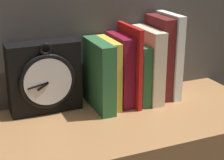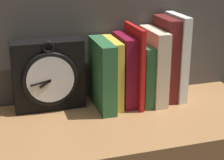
% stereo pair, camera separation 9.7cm
% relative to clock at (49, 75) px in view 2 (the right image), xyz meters
% --- Properties ---
extents(clock, '(0.20, 0.08, 0.21)m').
position_rel_clock_xyz_m(clock, '(0.00, 0.00, 0.00)').
color(clock, black).
rests_on(clock, bookshelf).
extents(book_slot0_green, '(0.04, 0.16, 0.20)m').
position_rel_clock_xyz_m(book_slot0_green, '(0.15, -0.04, -0.00)').
color(book_slot0_green, '#2E663A').
rests_on(book_slot0_green, bookshelf).
extents(book_slot1_yellow, '(0.03, 0.14, 0.20)m').
position_rel_clock_xyz_m(book_slot1_yellow, '(0.18, -0.03, -0.00)').
color(book_slot1_yellow, gold).
rests_on(book_slot1_yellow, bookshelf).
extents(book_slot2_maroon, '(0.04, 0.13, 0.21)m').
position_rel_clock_xyz_m(book_slot2_maroon, '(0.22, -0.03, 0.00)').
color(book_slot2_maroon, maroon).
rests_on(book_slot2_maroon, bookshelf).
extents(book_slot3_red, '(0.01, 0.15, 0.23)m').
position_rel_clock_xyz_m(book_slot3_red, '(0.24, -0.04, 0.02)').
color(book_slot3_red, red).
rests_on(book_slot3_red, bookshelf).
extents(book_slot4_green, '(0.03, 0.14, 0.18)m').
position_rel_clock_xyz_m(book_slot4_green, '(0.27, -0.03, -0.01)').
color(book_slot4_green, '#2E6C3C').
rests_on(book_slot4_green, bookshelf).
extents(book_slot5_cream, '(0.04, 0.15, 0.22)m').
position_rel_clock_xyz_m(book_slot5_cream, '(0.31, -0.04, 0.01)').
color(book_slot5_cream, beige).
rests_on(book_slot5_cream, bookshelf).
extents(book_slot6_maroon, '(0.04, 0.13, 0.25)m').
position_rel_clock_xyz_m(book_slot6_maroon, '(0.35, -0.02, 0.02)').
color(book_slot6_maroon, maroon).
rests_on(book_slot6_maroon, bookshelf).
extents(book_slot7_white, '(0.03, 0.13, 0.26)m').
position_rel_clock_xyz_m(book_slot7_white, '(0.38, -0.03, 0.03)').
color(book_slot7_white, white).
rests_on(book_slot7_white, bookshelf).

